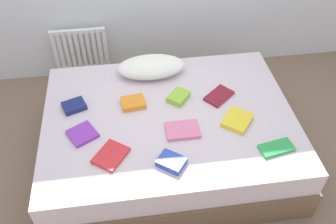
{
  "coord_description": "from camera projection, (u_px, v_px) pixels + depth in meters",
  "views": [
    {
      "loc": [
        -0.29,
        -2.01,
        2.49
      ],
      "look_at": [
        0.0,
        0.05,
        0.48
      ],
      "focal_mm": 38.67,
      "sensor_mm": 36.0,
      "label": 1
    }
  ],
  "objects": [
    {
      "name": "bed",
      "position": [
        169.0,
        136.0,
        3.02
      ],
      "size": [
        2.0,
        1.5,
        0.5
      ],
      "color": "brown",
      "rests_on": "ground"
    },
    {
      "name": "textbook_purple",
      "position": [
        82.0,
        134.0,
        2.67
      ],
      "size": [
        0.25,
        0.26,
        0.03
      ],
      "primitive_type": "cube",
      "rotation": [
        0.0,
        0.0,
        0.51
      ],
      "color": "purple",
      "rests_on": "bed"
    },
    {
      "name": "textbook_red",
      "position": [
        111.0,
        155.0,
        2.53
      ],
      "size": [
        0.29,
        0.3,
        0.02
      ],
      "primitive_type": "cube",
      "rotation": [
        0.0,
        0.0,
        0.94
      ],
      "color": "red",
      "rests_on": "bed"
    },
    {
      "name": "ground_plane",
      "position": [
        169.0,
        155.0,
        3.19
      ],
      "size": [
        8.0,
        8.0,
        0.0
      ],
      "primitive_type": "plane",
      "color": "#7F6651"
    },
    {
      "name": "textbook_green",
      "position": [
        276.0,
        148.0,
        2.58
      ],
      "size": [
        0.26,
        0.16,
        0.02
      ],
      "primitive_type": "cube",
      "rotation": [
        0.0,
        0.0,
        0.18
      ],
      "color": "green",
      "rests_on": "bed"
    },
    {
      "name": "textbook_pink",
      "position": [
        183.0,
        130.0,
        2.7
      ],
      "size": [
        0.25,
        0.18,
        0.03
      ],
      "primitive_type": "cube",
      "rotation": [
        0.0,
        0.0,
        0.0
      ],
      "color": "pink",
      "rests_on": "bed"
    },
    {
      "name": "radiator",
      "position": [
        81.0,
        50.0,
        3.71
      ],
      "size": [
        0.55,
        0.04,
        0.47
      ],
      "color": "white",
      "rests_on": "ground"
    },
    {
      "name": "textbook_maroon",
      "position": [
        219.0,
        96.0,
        2.98
      ],
      "size": [
        0.28,
        0.27,
        0.02
      ],
      "primitive_type": "cube",
      "rotation": [
        0.0,
        0.0,
        0.7
      ],
      "color": "maroon",
      "rests_on": "bed"
    },
    {
      "name": "textbook_navy",
      "position": [
        74.0,
        106.0,
        2.88
      ],
      "size": [
        0.21,
        0.19,
        0.04
      ],
      "primitive_type": "cube",
      "rotation": [
        0.0,
        0.0,
        0.36
      ],
      "color": "navy",
      "rests_on": "bed"
    },
    {
      "name": "pillow",
      "position": [
        151.0,
        67.0,
        3.16
      ],
      "size": [
        0.59,
        0.32,
        0.15
      ],
      "primitive_type": "ellipsoid",
      "color": "white",
      "rests_on": "bed"
    },
    {
      "name": "textbook_orange",
      "position": [
        133.0,
        103.0,
        2.91
      ],
      "size": [
        0.2,
        0.17,
        0.04
      ],
      "primitive_type": "cube",
      "rotation": [
        0.0,
        0.0,
        0.13
      ],
      "color": "orange",
      "rests_on": "bed"
    },
    {
      "name": "textbook_lime",
      "position": [
        178.0,
        97.0,
        2.95
      ],
      "size": [
        0.21,
        0.22,
        0.05
      ],
      "primitive_type": "cube",
      "rotation": [
        0.0,
        0.0,
        0.89
      ],
      "color": "#8CC638",
      "rests_on": "bed"
    },
    {
      "name": "textbook_yellow",
      "position": [
        237.0,
        120.0,
        2.77
      ],
      "size": [
        0.28,
        0.29,
        0.04
      ],
      "primitive_type": "cube",
      "rotation": [
        0.0,
        0.0,
        0.9
      ],
      "color": "yellow",
      "rests_on": "bed"
    },
    {
      "name": "textbook_blue",
      "position": [
        171.0,
        162.0,
        2.47
      ],
      "size": [
        0.23,
        0.22,
        0.05
      ],
      "primitive_type": "cube",
      "rotation": [
        0.0,
        0.0,
        -0.65
      ],
      "color": "#2847B7",
      "rests_on": "bed"
    }
  ]
}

